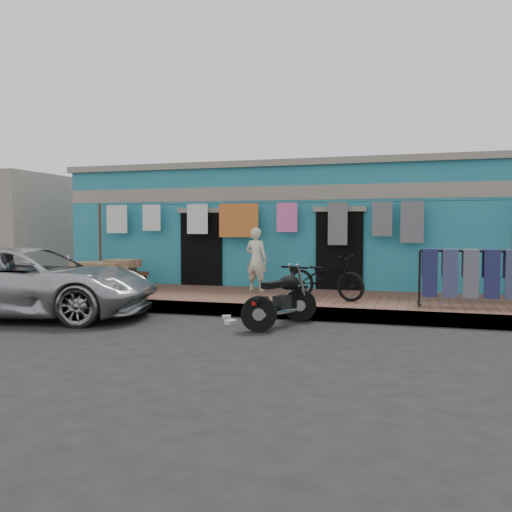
# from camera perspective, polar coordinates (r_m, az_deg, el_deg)

# --- Properties ---
(ground) EXTENTS (80.00, 80.00, 0.00)m
(ground) POSITION_cam_1_polar(r_m,az_deg,el_deg) (8.99, -3.73, -7.98)
(ground) COLOR black
(ground) RESTS_ON ground
(sidewalk) EXTENTS (28.00, 3.00, 0.25)m
(sidewalk) POSITION_cam_1_polar(r_m,az_deg,el_deg) (11.79, 1.41, -4.74)
(sidewalk) COLOR brown
(sidewalk) RESTS_ON ground
(curb) EXTENTS (28.00, 0.10, 0.25)m
(curb) POSITION_cam_1_polar(r_m,az_deg,el_deg) (10.41, -0.72, -5.77)
(curb) COLOR gray
(curb) RESTS_ON ground
(building) EXTENTS (12.20, 5.20, 3.36)m
(building) POSITION_cam_1_polar(r_m,az_deg,el_deg) (15.56, 5.33, 2.89)
(building) COLOR teal
(building) RESTS_ON ground
(clothesline) EXTENTS (10.06, 0.06, 2.10)m
(clothesline) POSITION_cam_1_polar(r_m,az_deg,el_deg) (13.02, 0.80, 3.40)
(clothesline) COLOR brown
(clothesline) RESTS_ON sidewalk
(car) EXTENTS (5.28, 3.21, 1.39)m
(car) POSITION_cam_1_polar(r_m,az_deg,el_deg) (11.22, -22.75, -2.44)
(car) COLOR #ABACB0
(car) RESTS_ON ground
(seated_person) EXTENTS (0.59, 0.46, 1.46)m
(seated_person) POSITION_cam_1_polar(r_m,az_deg,el_deg) (12.45, 0.03, -0.37)
(seated_person) COLOR beige
(seated_person) RESTS_ON sidewalk
(bicycle) EXTENTS (1.83, 1.16, 1.12)m
(bicycle) POSITION_cam_1_polar(r_m,az_deg,el_deg) (11.12, 7.33, -1.69)
(bicycle) COLOR black
(bicycle) RESTS_ON sidewalk
(motorcycle) EXTENTS (1.58, 1.94, 1.02)m
(motorcycle) POSITION_cam_1_polar(r_m,az_deg,el_deg) (9.40, 2.60, -4.34)
(motorcycle) COLOR black
(motorcycle) RESTS_ON ground
(charpoy) EXTENTS (2.37, 1.80, 0.66)m
(charpoy) POSITION_cam_1_polar(r_m,az_deg,el_deg) (13.79, -15.23, -1.82)
(charpoy) COLOR brown
(charpoy) RESTS_ON sidewalk
(jeans_rack) EXTENTS (2.33, 0.70, 1.10)m
(jeans_rack) POSITION_cam_1_polar(r_m,az_deg,el_deg) (10.89, 22.55, -2.04)
(jeans_rack) COLOR black
(jeans_rack) RESTS_ON sidewalk
(litter_a) EXTENTS (0.19, 0.18, 0.07)m
(litter_a) POSITION_cam_1_polar(r_m,az_deg,el_deg) (10.21, -3.13, -6.46)
(litter_a) COLOR silver
(litter_a) RESTS_ON ground
(litter_b) EXTENTS (0.15, 0.17, 0.07)m
(litter_b) POSITION_cam_1_polar(r_m,az_deg,el_deg) (9.99, 0.80, -6.67)
(litter_b) COLOR silver
(litter_b) RESTS_ON ground
(litter_c) EXTENTS (0.22, 0.24, 0.08)m
(litter_c) POSITION_cam_1_polar(r_m,az_deg,el_deg) (9.67, -2.69, -6.97)
(litter_c) COLOR silver
(litter_c) RESTS_ON ground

